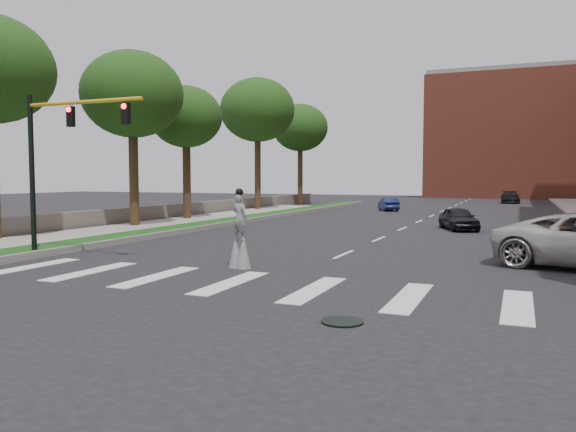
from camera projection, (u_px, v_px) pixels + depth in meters
The scene contains 16 objects.
ground_plane at pixel (256, 293), 14.85m from camera, with size 160.00×160.00×0.00m, color black.
grass_median at pixel (231, 221), 37.67m from camera, with size 2.00×60.00×0.25m, color #133F12.
median_curb at pixel (245, 221), 37.26m from camera, with size 0.20×60.00×0.28m, color gray.
sidewalk_left at pixel (91, 234), 29.60m from camera, with size 4.00×60.00×0.18m, color gray.
stone_wall at pixel (178, 211), 41.58m from camera, with size 0.50×56.00×1.10m, color #5B564E.
manhole at pixel (342, 322), 11.86m from camera, with size 0.90×0.90×0.04m, color black.
building_backdrop at pixel (519, 137), 83.82m from camera, with size 26.00×14.00×18.00m, color #A54833.
traffic_signal at pixel (55, 148), 21.06m from camera, with size 5.30×0.23×6.20m.
stilt_performer at pixel (240, 238), 18.88m from camera, with size 0.83×0.59×2.70m.
car_near at pixel (459, 218), 32.57m from camera, with size 1.57×3.90×1.33m, color black.
car_mid at pixel (388, 204), 51.19m from camera, with size 1.29×3.70×1.22m, color navy.
car_far at pixel (510, 197), 65.80m from camera, with size 2.00×4.92×1.43m, color black.
tree_2 at pixel (132, 95), 33.30m from camera, with size 6.04×6.04×10.55m.
tree_3 at pixel (186, 118), 39.13m from camera, with size 5.06×5.06×9.42m.
tree_4 at pixel (257, 110), 50.40m from camera, with size 6.73×6.73×11.95m.
tree_5 at pixel (300, 128), 61.33m from camera, with size 6.07×6.07×11.03m.
Camera 1 is at (6.41, -13.23, 3.08)m, focal length 35.00 mm.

